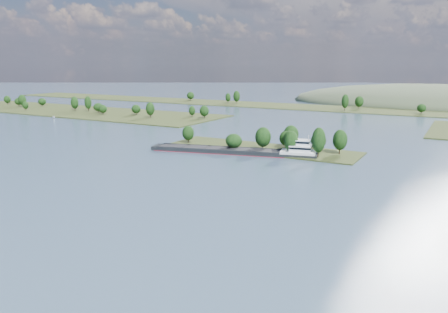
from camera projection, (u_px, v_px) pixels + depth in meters
The scene contains 7 objects.
ground at pixel (200, 174), 174.73m from camera, with size 1800.00×1800.00×0.00m, color #3A4B65.
tree_island at pixel (273, 143), 221.07m from camera, with size 100.00×32.13×15.37m.
left_bank at pixel (72, 110), 402.98m from camera, with size 300.00×80.00×15.48m.
back_shoreline at pixel (366, 110), 409.60m from camera, with size 900.00×60.00×16.43m.
hill_west at pixel (435, 104), 470.23m from camera, with size 320.00×160.00×44.00m, color #3E4B33.
cargo_barge at pixel (244, 151), 214.24m from camera, with size 83.32×29.30×11.27m.
motorboat at pixel (54, 117), 349.93m from camera, with size 1.97×5.23×2.02m, color white.
Camera 1 is at (91.30, -22.98, 43.57)m, focal length 35.00 mm.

